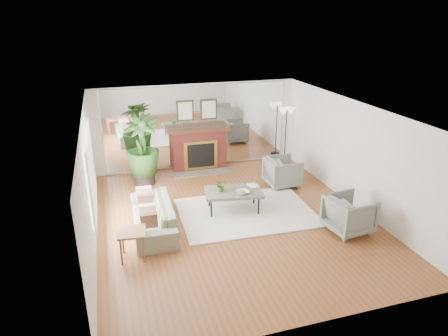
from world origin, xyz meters
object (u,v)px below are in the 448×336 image
object	(u,v)px
sofa	(153,216)
side_table	(132,235)
potted_ficus	(142,148)
floor_lamp	(287,116)
fireplace	(199,148)
armchair_back	(283,172)
armchair_front	(349,214)
coffee_table	(233,193)

from	to	relation	value
sofa	side_table	world-z (taller)	sofa
potted_ficus	floor_lamp	size ratio (longest dim) A/B	1.12
fireplace	side_table	bearing A→B (deg)	-118.83
sofa	fireplace	bearing A→B (deg)	152.48
sofa	potted_ficus	size ratio (longest dim) A/B	1.10
armchair_back	potted_ficus	distance (m)	3.80
armchair_back	armchair_front	distance (m)	2.65
sofa	armchair_front	size ratio (longest dim) A/B	2.41
armchair_front	sofa	bearing A→B (deg)	64.76
coffee_table	side_table	xyz separation A→B (m)	(-2.42, -1.27, 0.00)
sofa	armchair_back	size ratio (longest dim) A/B	2.45
armchair_back	armchair_front	xyz separation A→B (m)	(0.33, -2.63, 0.01)
floor_lamp	armchair_front	bearing A→B (deg)	-96.79
coffee_table	sofa	bearing A→B (deg)	-172.05
armchair_back	potted_ficus	size ratio (longest dim) A/B	0.45
sofa	side_table	bearing A→B (deg)	-24.96
coffee_table	potted_ficus	xyz separation A→B (m)	(-1.82, 2.24, 0.54)
potted_ficus	fireplace	bearing A→B (deg)	21.75
fireplace	side_table	xyz separation A→B (m)	(-2.31, -4.19, -0.17)
sofa	armchair_front	bearing A→B (deg)	73.79
armchair_back	floor_lamp	distance (m)	2.18
armchair_front	floor_lamp	distance (m)	4.49
side_table	coffee_table	bearing A→B (deg)	27.65
armchair_back	sofa	bearing A→B (deg)	110.05
coffee_table	potted_ficus	world-z (taller)	potted_ficus
armchair_front	floor_lamp	bearing A→B (deg)	-13.91
coffee_table	floor_lamp	world-z (taller)	floor_lamp
armchair_back	side_table	size ratio (longest dim) A/B	1.49
armchair_back	potted_ficus	bearing A→B (deg)	71.68
floor_lamp	sofa	bearing A→B (deg)	-146.03
coffee_table	armchair_front	world-z (taller)	armchair_front
potted_ficus	floor_lamp	bearing A→B (deg)	6.75
floor_lamp	coffee_table	bearing A→B (deg)	-133.12
coffee_table	sofa	world-z (taller)	sofa
sofa	coffee_table	bearing A→B (deg)	99.87
coffee_table	fireplace	bearing A→B (deg)	92.19
sofa	armchair_back	xyz separation A→B (m)	(3.65, 1.33, 0.08)
coffee_table	potted_ficus	bearing A→B (deg)	129.00
coffee_table	sofa	xyz separation A→B (m)	(-1.91, -0.27, -0.17)
armchair_back	floor_lamp	xyz separation A→B (m)	(0.85, 1.70, 1.07)
armchair_front	potted_ficus	size ratio (longest dim) A/B	0.46
side_table	floor_lamp	size ratio (longest dim) A/B	0.34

